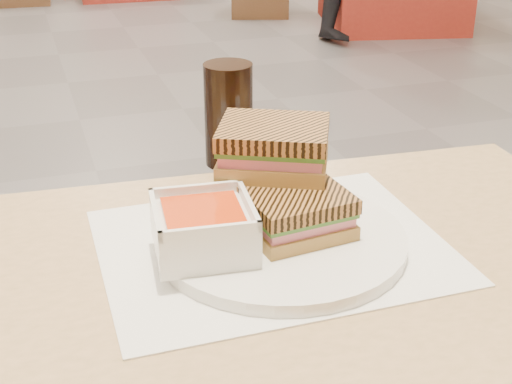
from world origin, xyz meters
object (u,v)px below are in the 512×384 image
object	(u,v)px
plate	(281,240)
panini_lower	(297,213)
soup_bowl	(204,230)
cola_glass	(229,115)

from	to	relation	value
plate	panini_lower	xyz separation A→B (m)	(0.02, -0.00, 0.03)
soup_bowl	cola_glass	world-z (taller)	cola_glass
plate	cola_glass	distance (m)	0.26
soup_bowl	panini_lower	xyz separation A→B (m)	(0.11, 0.01, -0.00)
plate	cola_glass	world-z (taller)	cola_glass
cola_glass	panini_lower	bearing A→B (deg)	-88.84
panini_lower	soup_bowl	bearing A→B (deg)	-177.27
panini_lower	cola_glass	xyz separation A→B (m)	(-0.01, 0.26, 0.03)
cola_glass	soup_bowl	bearing A→B (deg)	-112.04
plate	soup_bowl	size ratio (longest dim) A/B	2.48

